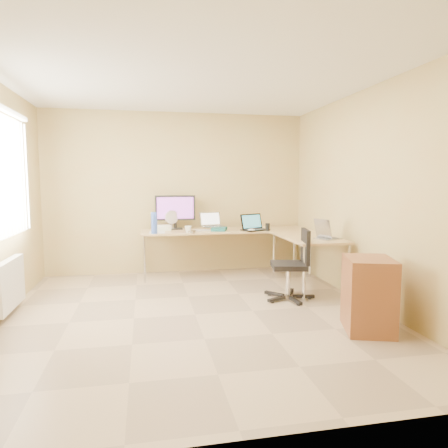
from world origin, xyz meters
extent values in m
plane|color=tan|center=(0.00, 0.00, 0.00)|extent=(4.50, 4.50, 0.00)
plane|color=white|center=(0.00, 0.00, 2.60)|extent=(4.50, 4.50, 0.00)
plane|color=tan|center=(0.00, 2.25, 1.30)|extent=(4.50, 0.00, 4.50)
plane|color=tan|center=(0.00, -2.25, 1.30)|extent=(4.50, 0.00, 4.50)
plane|color=tan|center=(2.10, 0.00, 1.30)|extent=(0.00, 4.50, 4.50)
cube|color=tan|center=(0.72, 1.85, 0.36)|extent=(2.65, 0.70, 0.73)
cube|color=tan|center=(1.70, 0.85, 0.36)|extent=(0.70, 1.30, 0.73)
cube|color=black|center=(-0.05, 2.05, 1.00)|extent=(0.64, 0.21, 0.55)
cube|color=#175859|center=(0.60, 1.74, 0.75)|extent=(0.30, 0.34, 0.05)
cube|color=silver|center=(0.51, 1.87, 0.89)|extent=(0.40, 0.34, 0.23)
cube|color=black|center=(1.16, 1.66, 0.86)|extent=(0.49, 0.44, 0.26)
cube|color=white|center=(0.43, 1.78, 0.74)|extent=(0.42, 0.23, 0.02)
ellipsoid|color=white|center=(1.07, 1.55, 0.75)|extent=(0.13, 0.11, 0.04)
imported|color=white|center=(0.10, 1.61, 0.78)|extent=(0.13, 0.13, 0.10)
cylinder|color=silver|center=(0.15, 1.55, 0.75)|extent=(0.14, 0.14, 0.03)
cylinder|color=blue|center=(-0.40, 1.55, 0.89)|extent=(0.12, 0.12, 0.32)
cube|color=white|center=(-0.36, 1.71, 0.73)|extent=(0.24, 0.34, 0.01)
cube|color=white|center=(-0.26, 1.90, 0.77)|extent=(0.25, 0.19, 0.08)
cylinder|color=silver|center=(-0.12, 2.05, 0.87)|extent=(0.29, 0.29, 0.28)
cylinder|color=black|center=(1.33, 1.55, 0.79)|extent=(0.08, 0.08, 0.12)
cube|color=#A7A8B3|center=(1.85, 0.55, 0.84)|extent=(0.41, 0.37, 0.22)
cube|color=black|center=(1.24, 0.36, 0.50)|extent=(0.64, 0.64, 0.91)
cube|color=brown|center=(1.64, -0.82, 0.36)|extent=(0.59, 0.65, 0.76)
cube|color=white|center=(-2.03, 0.40, 0.35)|extent=(0.09, 0.80, 0.55)
cube|color=white|center=(-2.05, 0.40, 1.55)|extent=(0.10, 1.80, 1.40)
camera|label=1|loc=(-0.53, -4.36, 1.49)|focal=32.20mm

